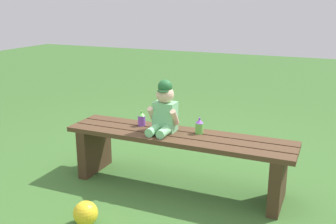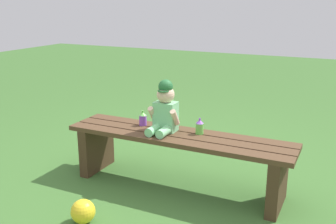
# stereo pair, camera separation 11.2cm
# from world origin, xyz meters

# --- Properties ---
(ground_plane) EXTENTS (16.00, 16.00, 0.00)m
(ground_plane) POSITION_xyz_m (0.00, 0.00, 0.00)
(ground_plane) COLOR #3D6B2D
(park_bench) EXTENTS (1.76, 0.40, 0.44)m
(park_bench) POSITION_xyz_m (0.00, 0.00, 0.30)
(park_bench) COLOR #513823
(park_bench) RESTS_ON ground_plane
(child_figure) EXTENTS (0.23, 0.27, 0.40)m
(child_figure) POSITION_xyz_m (-0.12, 0.02, 0.61)
(child_figure) COLOR #7FCC8C
(child_figure) RESTS_ON park_bench
(sippy_cup_left) EXTENTS (0.06, 0.06, 0.12)m
(sippy_cup_left) POSITION_xyz_m (-0.35, 0.08, 0.49)
(sippy_cup_left) COLOR #8C4CCC
(sippy_cup_left) RESTS_ON park_bench
(sippy_cup_right) EXTENTS (0.06, 0.06, 0.12)m
(sippy_cup_right) POSITION_xyz_m (0.14, 0.08, 0.49)
(sippy_cup_right) COLOR #66CC4C
(sippy_cup_right) RESTS_ON park_bench
(toy_ball) EXTENTS (0.16, 0.16, 0.16)m
(toy_ball) POSITION_xyz_m (-0.34, -0.75, 0.08)
(toy_ball) COLOR yellow
(toy_ball) RESTS_ON ground_plane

